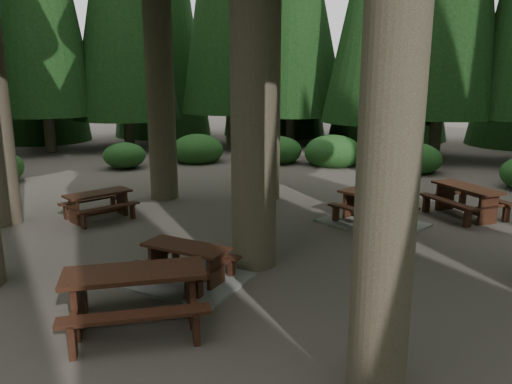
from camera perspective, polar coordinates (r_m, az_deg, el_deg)
The scene contains 7 objects.
ground at distance 9.95m, azimuth -4.85°, elevation -7.70°, with size 80.00×80.00×0.00m, color #4B423C.
picnic_table_a at distance 8.94m, azimuth -7.96°, elevation -8.82°, with size 2.03×1.71×0.67m.
picnic_table_b at distance 13.12m, azimuth -17.55°, elevation -1.02°, with size 1.71×1.91×0.69m.
picnic_table_c at distance 12.49m, azimuth 13.24°, elevation -2.44°, with size 2.66×2.41×0.75m.
picnic_table_d at distance 13.78m, azimuth 22.88°, elevation -0.49°, with size 2.35×2.30×0.79m.
picnic_table_e at distance 7.43m, azimuth -13.66°, elevation -10.81°, with size 2.53×2.51×0.86m.
shrub_ring at distance 10.06m, azimuth 0.87°, elevation -5.00°, with size 23.86×24.64×1.49m.
Camera 1 is at (5.36, -7.60, 3.55)m, focal length 35.00 mm.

